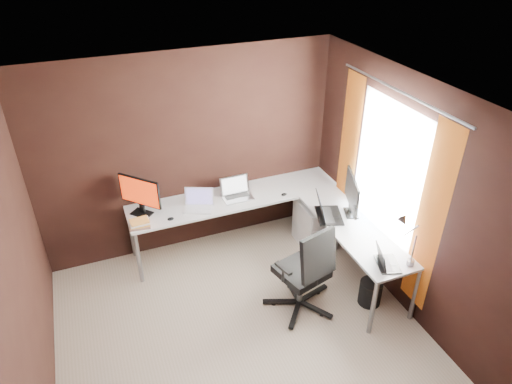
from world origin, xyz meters
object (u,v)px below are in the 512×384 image
laptop_white (199,204)px  office_chair (303,285)px  book_stack (140,223)px  drawer_pedestal (315,223)px  desk_lamp (407,235)px  laptop_black_small (385,261)px  laptop_silver (236,193)px  laptop_black_big (326,212)px  wastebasket (370,292)px  monitor_left (140,194)px  monitor_right (352,194)px

laptop_white → office_chair: 1.54m
laptop_white → book_stack: bearing=-147.1°
drawer_pedestal → laptop_white: bearing=168.9°
desk_lamp → office_chair: size_ratio=0.50×
laptop_black_small → book_stack: 2.66m
laptop_silver → office_chair: 1.43m
laptop_black_big → wastebasket: (0.19, -0.76, -0.64)m
monitor_left → desk_lamp: 2.91m
wastebasket → laptop_black_small: bearing=-106.5°
drawer_pedestal → monitor_left: monitor_left is taller
monitor_left → laptop_white: (0.64, -0.13, -0.21)m
laptop_black_small → office_chair: 0.91m
drawer_pedestal → wastebasket: bearing=-87.5°
monitor_left → laptop_black_small: 2.77m
monitor_left → drawer_pedestal: bearing=35.7°
laptop_silver → office_chair: bearing=-78.7°
monitor_right → desk_lamp: size_ratio=1.02×
drawer_pedestal → wastebasket: size_ratio=2.09×
desk_lamp → office_chair: desk_lamp is taller
monitor_left → book_stack: (-0.07, -0.24, -0.23)m
drawer_pedestal → laptop_silver: 1.12m
monitor_right → laptop_black_big: 0.36m
desk_lamp → drawer_pedestal: bearing=111.7°
laptop_white → wastebasket: size_ratio=1.43×
laptop_white → wastebasket: bearing=-21.1°
laptop_black_small → book_stack: (-2.15, 1.57, -0.01)m
drawer_pedestal → book_stack: (-2.16, 0.17, 0.46)m
laptop_black_small → desk_lamp: 0.35m
drawer_pedestal → book_stack: book_stack is taller
monitor_right → drawer_pedestal: bearing=37.2°
laptop_black_big → laptop_white: bearing=80.2°
laptop_silver → desk_lamp: desk_lamp is taller
wastebasket → laptop_silver: bearing=122.8°
monitor_right → laptop_white: 1.79m
laptop_white → laptop_black_small: 2.22m
laptop_black_small → desk_lamp: desk_lamp is taller
monitor_right → laptop_silver: (-1.09, 0.85, -0.22)m
drawer_pedestal → desk_lamp: 1.64m
monitor_left → laptop_black_small: bearing=5.6°
book_stack → laptop_silver: bearing=8.7°
monitor_right → laptop_black_big: monitor_right is taller
monitor_right → laptop_silver: monitor_right is taller
desk_lamp → laptop_white: bearing=148.3°
book_stack → office_chair: (1.49, -1.14, -0.45)m
laptop_black_big → office_chair: office_chair is taller
laptop_white → monitor_right: bearing=-2.6°
drawer_pedestal → office_chair: bearing=-124.7°
monitor_right → wastebasket: size_ratio=1.96×
laptop_black_big → wastebasket: laptop_black_big is taller
book_stack → office_chair: size_ratio=0.23×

